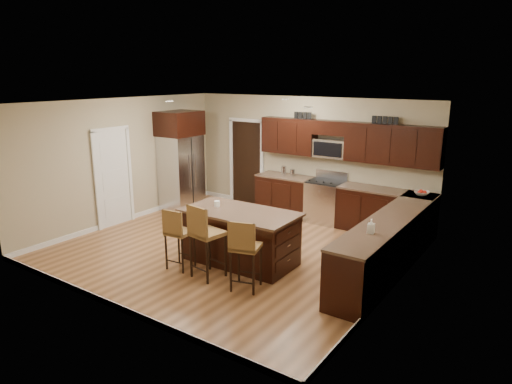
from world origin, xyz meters
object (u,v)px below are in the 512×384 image
Objects in this scene: stool_right at (244,247)px; stool_mid at (204,233)px; range at (325,201)px; refrigerator at (181,160)px; stool_left at (177,232)px; island at (240,238)px.

stool_mid is at bearing 163.86° from stool_right.
refrigerator is (-3.30, -1.05, 0.73)m from range.
refrigerator reaches higher than stool_mid.
stool_right is (1.37, -0.00, 0.04)m from stool_left.
island is 1.92× the size of stool_left.
stool_mid is (-0.29, -3.71, 0.29)m from range.
island is 3.65m from refrigerator.
range is at bearing 84.52° from island.
range is 0.99× the size of stool_right.
range is 2.86m from island.
stool_left is 0.45× the size of refrigerator.
stool_mid is (0.59, -0.01, 0.10)m from stool_left.
range is 0.55× the size of island.
stool_mid is at bearing -95.78° from island.
range is 1.06× the size of stool_left.
stool_left is 0.60m from stool_mid.
refrigerator reaches higher than island.
island is at bearing 93.58° from stool_mid.
range reaches higher than island.
stool_right is at bearing -51.19° from island.
island is 0.86× the size of refrigerator.
stool_left is at bearing -103.46° from range.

